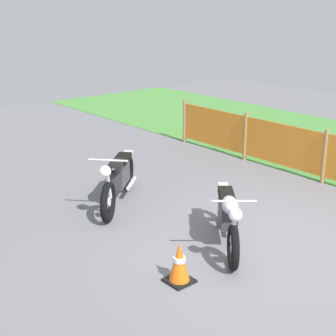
# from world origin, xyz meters

# --- Properties ---
(ground) EXTENTS (24.00, 24.00, 0.02)m
(ground) POSITION_xyz_m (0.00, 0.00, -0.01)
(ground) COLOR slate
(motorcycle_lead) EXTENTS (1.53, 1.33, 0.91)m
(motorcycle_lead) POSITION_xyz_m (-0.34, -0.42, 0.44)
(motorcycle_lead) COLOR black
(motorcycle_lead) RESTS_ON ground
(motorcycle_trailing) EXTENTS (1.49, 1.63, 0.99)m
(motorcycle_trailing) POSITION_xyz_m (-2.59, -0.71, 0.48)
(motorcycle_trailing) COLOR black
(motorcycle_trailing) RESTS_ON ground
(traffic_cone) EXTENTS (0.32, 0.32, 0.53)m
(traffic_cone) POSITION_xyz_m (-0.05, -1.58, 0.26)
(traffic_cone) COLOR black
(traffic_cone) RESTS_ON ground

